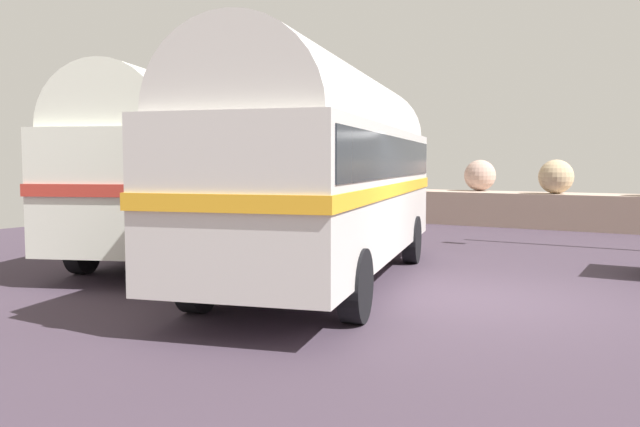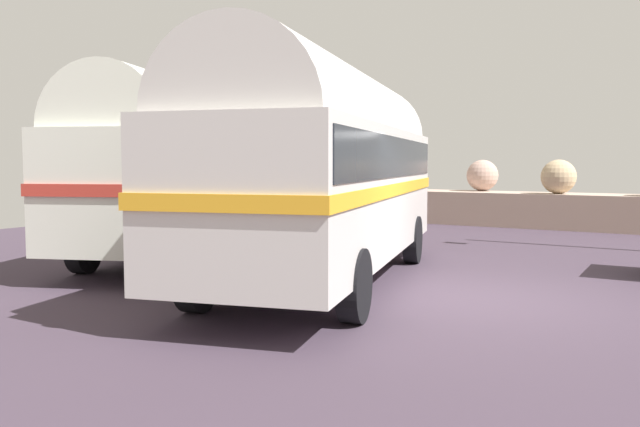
% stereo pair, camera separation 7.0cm
% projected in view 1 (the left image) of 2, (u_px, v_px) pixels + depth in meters
% --- Properties ---
extents(ground, '(32.00, 26.00, 0.02)m').
position_uv_depth(ground, '(488.00, 300.00, 9.81)').
color(ground, '#3F3240').
extents(breakwater, '(31.36, 1.94, 2.49)m').
position_uv_depth(breakwater, '(608.00, 206.00, 19.79)').
color(breakwater, tan).
rests_on(breakwater, ground).
extents(vintage_coach, '(4.65, 8.91, 3.70)m').
position_uv_depth(vintage_coach, '(326.00, 163.00, 11.02)').
color(vintage_coach, black).
rests_on(vintage_coach, ground).
extents(second_coach, '(5.47, 8.85, 3.70)m').
position_uv_depth(second_coach, '(189.00, 163.00, 14.33)').
color(second_coach, black).
rests_on(second_coach, ground).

